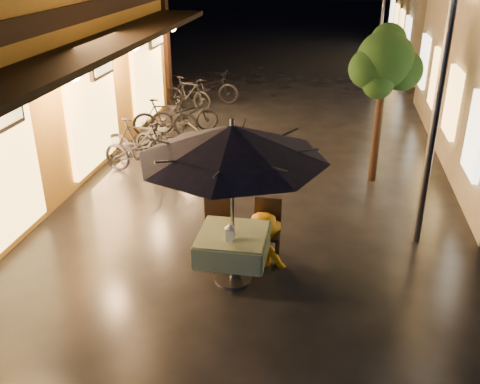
% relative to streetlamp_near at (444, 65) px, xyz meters
% --- Properties ---
extents(ground, '(90.00, 90.00, 0.00)m').
position_rel_streetlamp_near_xyz_m(ground, '(-3.00, -2.00, -2.92)').
color(ground, black).
rests_on(ground, ground).
extents(street_tree, '(1.43, 1.20, 3.15)m').
position_rel_streetlamp_near_xyz_m(street_tree, '(-0.59, 2.51, -0.50)').
color(street_tree, black).
rests_on(street_tree, ground).
extents(streetlamp_near, '(0.36, 0.36, 4.23)m').
position_rel_streetlamp_near_xyz_m(streetlamp_near, '(0.00, 0.00, 0.00)').
color(streetlamp_near, '#59595E').
rests_on(streetlamp_near, ground).
extents(cafe_table, '(0.99, 0.99, 0.78)m').
position_rel_streetlamp_near_xyz_m(cafe_table, '(-2.80, -1.62, -2.33)').
color(cafe_table, '#59595E').
rests_on(cafe_table, ground).
extents(patio_umbrella, '(2.59, 2.59, 2.46)m').
position_rel_streetlamp_near_xyz_m(patio_umbrella, '(-2.80, -1.62, -0.77)').
color(patio_umbrella, '#59595E').
rests_on(patio_umbrella, ground).
extents(cafe_chair_left, '(0.42, 0.42, 0.97)m').
position_rel_streetlamp_near_xyz_m(cafe_chair_left, '(-3.20, -0.89, -2.38)').
color(cafe_chair_left, black).
rests_on(cafe_chair_left, ground).
extents(cafe_chair_right, '(0.42, 0.42, 0.97)m').
position_rel_streetlamp_near_xyz_m(cafe_chair_right, '(-2.40, -0.89, -2.38)').
color(cafe_chair_right, black).
rests_on(cafe_chair_right, ground).
extents(table_lantern, '(0.16, 0.16, 0.25)m').
position_rel_streetlamp_near_xyz_m(table_lantern, '(-2.80, -1.82, -2.00)').
color(table_lantern, white).
rests_on(table_lantern, cafe_table).
extents(person_orange, '(0.80, 0.71, 1.36)m').
position_rel_streetlamp_near_xyz_m(person_orange, '(-3.19, -1.10, -2.24)').
color(person_orange, red).
rests_on(person_orange, ground).
extents(person_yellow, '(1.14, 0.83, 1.59)m').
position_rel_streetlamp_near_xyz_m(person_yellow, '(-2.45, -1.03, -2.12)').
color(person_yellow, orange).
rests_on(person_yellow, ground).
extents(bicycle_0, '(1.90, 1.05, 0.95)m').
position_rel_streetlamp_near_xyz_m(bicycle_0, '(-5.46, 1.96, -2.44)').
color(bicycle_0, black).
rests_on(bicycle_0, ground).
extents(bicycle_1, '(1.72, 0.54, 1.02)m').
position_rel_streetlamp_near_xyz_m(bicycle_1, '(-5.71, 2.61, -2.41)').
color(bicycle_1, black).
rests_on(bicycle_1, ground).
extents(bicycle_2, '(1.81, 1.16, 0.90)m').
position_rel_streetlamp_near_xyz_m(bicycle_2, '(-5.19, 2.84, -2.47)').
color(bicycle_2, black).
rests_on(bicycle_2, ground).
extents(bicycle_3, '(1.72, 0.79, 1.00)m').
position_rel_streetlamp_near_xyz_m(bicycle_3, '(-5.69, 4.44, -2.42)').
color(bicycle_3, black).
rests_on(bicycle_3, ground).
extents(bicycle_4, '(1.89, 1.32, 0.94)m').
position_rel_streetlamp_near_xyz_m(bicycle_4, '(-5.29, 4.89, -2.45)').
color(bicycle_4, black).
rests_on(bicycle_4, ground).
extents(bicycle_5, '(1.69, 1.01, 0.98)m').
position_rel_streetlamp_near_xyz_m(bicycle_5, '(-5.75, 6.95, -2.43)').
color(bicycle_5, black).
rests_on(bicycle_5, ground).
extents(bicycle_6, '(1.90, 0.74, 0.99)m').
position_rel_streetlamp_near_xyz_m(bicycle_6, '(-5.31, 7.83, -2.42)').
color(bicycle_6, black).
rests_on(bicycle_6, ground).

